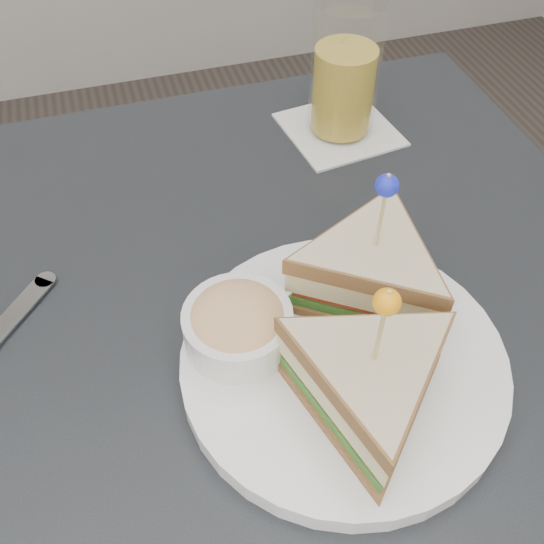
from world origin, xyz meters
The scene contains 3 objects.
table centered at (0.00, 0.00, 0.67)m, with size 0.80×0.80×0.75m.
plate_meal centered at (0.05, -0.07, 0.80)m, with size 0.35×0.35×0.17m.
drink_set centered at (0.18, 0.26, 0.82)m, with size 0.15×0.15×0.17m.
Camera 1 is at (-0.10, -0.34, 1.21)m, focal length 40.00 mm.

